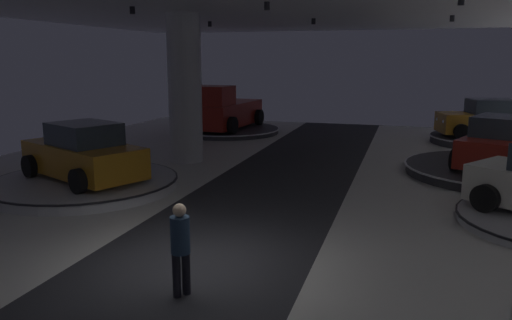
{
  "coord_description": "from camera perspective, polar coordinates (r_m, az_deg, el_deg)",
  "views": [
    {
      "loc": [
        3.77,
        -8.21,
        3.87
      ],
      "look_at": [
        0.22,
        3.41,
        1.4
      ],
      "focal_mm": 34.99,
      "sensor_mm": 36.0,
      "label": 1
    }
  ],
  "objects": [
    {
      "name": "display_platform_deep_left",
      "position": [
        26.66,
        -3.42,
        3.45
      ],
      "size": [
        5.68,
        5.68,
        0.26
      ],
      "color": "#333338",
      "rests_on": "ground"
    },
    {
      "name": "display_platform_deep_right",
      "position": [
        25.45,
        24.69,
        2.15
      ],
      "size": [
        4.92,
        4.92,
        0.35
      ],
      "color": "#333338",
      "rests_on": "ground"
    },
    {
      "name": "display_car_deep_right",
      "position": [
        25.35,
        24.93,
        4.2
      ],
      "size": [
        4.5,
        2.98,
        1.71
      ],
      "color": "#B77519",
      "rests_on": "display_platform_deep_right"
    },
    {
      "name": "display_platform_mid_left",
      "position": [
        15.95,
        -18.95,
        -2.52
      ],
      "size": [
        5.56,
        5.56,
        0.32
      ],
      "color": "#B7B7BC",
      "rests_on": "ground"
    },
    {
      "name": "display_car_mid_left",
      "position": [
        15.73,
        -19.11,
        0.67
      ],
      "size": [
        4.57,
        3.48,
        1.71
      ],
      "color": "#B77519",
      "rests_on": "display_platform_mid_left"
    },
    {
      "name": "pickup_truck_deep_left",
      "position": [
        26.24,
        -3.74,
        5.63
      ],
      "size": [
        2.94,
        5.43,
        2.3
      ],
      "color": "maroon",
      "rests_on": "display_platform_deep_left"
    },
    {
      "name": "visitor_walking_near",
      "position": [
        8.34,
        -8.63,
        -9.47
      ],
      "size": [
        0.32,
        0.32,
        1.59
      ],
      "color": "black",
      "rests_on": "ground"
    },
    {
      "name": "display_car_far_right",
      "position": [
        18.44,
        26.18,
        1.64
      ],
      "size": [
        3.38,
        4.57,
        1.71
      ],
      "color": "maroon",
      "rests_on": "display_platform_far_right"
    },
    {
      "name": "display_platform_far_right",
      "position": [
        18.63,
        25.96,
        -1.1
      ],
      "size": [
        6.09,
        6.09,
        0.32
      ],
      "color": "#333338",
      "rests_on": "ground"
    },
    {
      "name": "ground",
      "position": [
        9.84,
        -7.21,
        -11.92
      ],
      "size": [
        24.0,
        44.0,
        0.06
      ],
      "color": "silver"
    },
    {
      "name": "column_left",
      "position": [
        19.06,
        -8.13,
        8.02
      ],
      "size": [
        1.25,
        1.25,
        5.5
      ],
      "color": "silver",
      "rests_on": "ground"
    }
  ]
}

